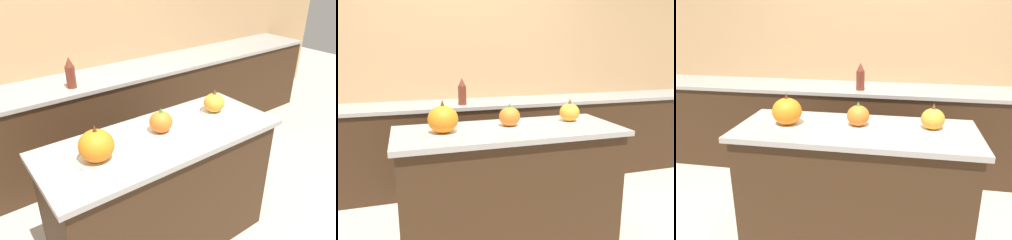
{
  "view_description": "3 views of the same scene",
  "coord_description": "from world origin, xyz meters",
  "views": [
    {
      "loc": [
        -1.03,
        -1.45,
        1.93
      ],
      "look_at": [
        0.03,
        -0.01,
        1.03
      ],
      "focal_mm": 35.0,
      "sensor_mm": 36.0,
      "label": 1
    },
    {
      "loc": [
        -0.66,
        -2.07,
        1.46
      ],
      "look_at": [
        -0.03,
        -0.0,
        0.98
      ],
      "focal_mm": 35.0,
      "sensor_mm": 36.0,
      "label": 2
    },
    {
      "loc": [
        0.28,
        -1.97,
        1.64
      ],
      "look_at": [
        -0.07,
        -0.02,
        0.98
      ],
      "focal_mm": 35.0,
      "sensor_mm": 36.0,
      "label": 3
    }
  ],
  "objects": [
    {
      "name": "wall_back",
      "position": [
        0.0,
        1.63,
        1.25
      ],
      "size": [
        8.0,
        0.06,
        2.5
      ],
      "color": "tan",
      "rests_on": "ground_plane"
    },
    {
      "name": "pumpkin_cake_left",
      "position": [
        -0.45,
        -0.02,
        1.01
      ],
      "size": [
        0.23,
        0.23,
        0.22
      ],
      "color": "silver",
      "rests_on": "kitchen_island"
    },
    {
      "name": "pumpkin_cake_right",
      "position": [
        0.48,
        0.06,
        0.99
      ],
      "size": [
        0.18,
        0.18,
        0.18
      ],
      "color": "silver",
      "rests_on": "kitchen_island"
    },
    {
      "name": "bottle_tall",
      "position": [
        -0.12,
        1.17,
        1.03
      ],
      "size": [
        0.08,
        0.08,
        0.27
      ],
      "color": "maroon",
      "rests_on": "back_counter"
    },
    {
      "name": "back_counter",
      "position": [
        0.0,
        1.3,
        0.45
      ],
      "size": [
        6.0,
        0.6,
        0.9
      ],
      "color": "#382314",
      "rests_on": "ground_plane"
    },
    {
      "name": "pumpkin_cake_center",
      "position": [
        0.01,
        0.04,
        0.99
      ],
      "size": [
        0.23,
        0.23,
        0.17
      ],
      "color": "silver",
      "rests_on": "kitchen_island"
    },
    {
      "name": "kitchen_island",
      "position": [
        0.0,
        0.0,
        0.46
      ],
      "size": [
        1.56,
        0.62,
        0.92
      ],
      "color": "#382314",
      "rests_on": "ground_plane"
    }
  ]
}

